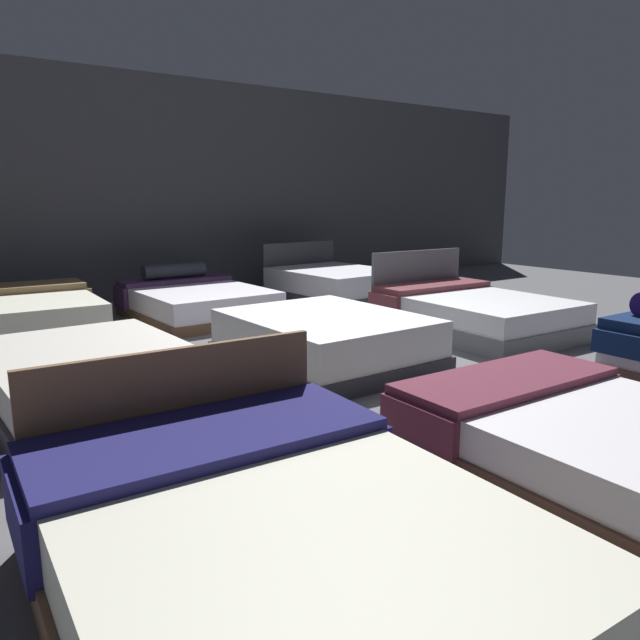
{
  "coord_description": "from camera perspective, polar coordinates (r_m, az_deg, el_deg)",
  "views": [
    {
      "loc": [
        -3.36,
        -4.79,
        1.6
      ],
      "look_at": [
        -0.03,
        -0.13,
        0.44
      ],
      "focal_mm": 33.92,
      "sensor_mm": 36.0,
      "label": 1
    }
  ],
  "objects": [
    {
      "name": "bed_6",
      "position": [
        7.72,
        -26.38,
        0.21
      ],
      "size": [
        1.76,
        2.0,
        0.56
      ],
      "rotation": [
        0.0,
        0.0,
        -0.04
      ],
      "color": "brown",
      "rests_on": "ground_plane"
    },
    {
      "name": "bed_0",
      "position": [
        2.51,
        -4.35,
        -20.97
      ],
      "size": [
        1.74,
        2.24,
        0.85
      ],
      "rotation": [
        0.0,
        0.0,
        -0.05
      ],
      "color": "brown",
      "rests_on": "ground_plane"
    },
    {
      "name": "bed_7",
      "position": [
        8.35,
        -11.53,
        1.72
      ],
      "size": [
        1.67,
        2.02,
        0.68
      ],
      "rotation": [
        0.0,
        0.0,
        0.02
      ],
      "color": "brown",
      "rests_on": "ground_plane"
    },
    {
      "name": "bed_3",
      "position": [
        5.01,
        -20.85,
        -5.19
      ],
      "size": [
        1.54,
        1.99,
        0.46
      ],
      "rotation": [
        0.0,
        0.0,
        0.03
      ],
      "color": "#2F2A33",
      "rests_on": "ground_plane"
    },
    {
      "name": "ground_plane",
      "position": [
        6.07,
        -0.49,
        -3.89
      ],
      "size": [
        18.0,
        18.0,
        0.02
      ],
      "primitive_type": "cube",
      "color": "#5B5B60"
    },
    {
      "name": "bed_8",
      "position": [
        9.51,
        1.37,
        3.34
      ],
      "size": [
        1.64,
        2.01,
        0.87
      ],
      "rotation": [
        0.0,
        0.0,
        0.05
      ],
      "color": "#313439",
      "rests_on": "ground_plane"
    },
    {
      "name": "showroom_back_wall",
      "position": [
        10.16,
        -16.59,
        11.86
      ],
      "size": [
        18.0,
        0.06,
        3.5
      ],
      "primitive_type": "cube",
      "color": "#47474C",
      "rests_on": "ground_plane"
    },
    {
      "name": "bed_4",
      "position": [
        5.85,
        0.54,
        -1.92
      ],
      "size": [
        1.6,
        1.94,
        0.49
      ],
      "rotation": [
        0.0,
        0.0,
        0.01
      ],
      "color": "black",
      "rests_on": "ground_plane"
    },
    {
      "name": "bed_1",
      "position": [
        4.07,
        24.4,
        -10.0
      ],
      "size": [
        1.74,
        2.17,
        0.4
      ],
      "rotation": [
        0.0,
        0.0,
        -0.03
      ],
      "color": "brown",
      "rests_on": "ground_plane"
    },
    {
      "name": "bed_5",
      "position": [
        7.48,
        14.18,
        0.64
      ],
      "size": [
        1.71,
        2.22,
        0.92
      ],
      "rotation": [
        0.0,
        0.0,
        -0.04
      ],
      "color": "#565A60",
      "rests_on": "ground_plane"
    }
  ]
}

